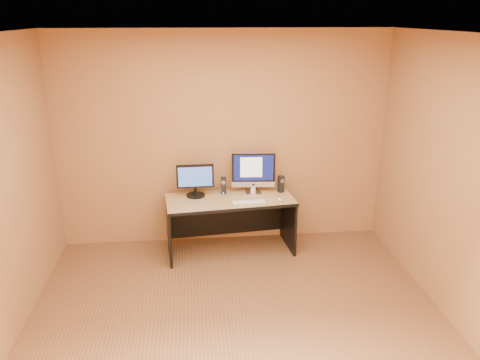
# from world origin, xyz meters

# --- Properties ---
(floor) EXTENTS (4.00, 4.00, 0.00)m
(floor) POSITION_xyz_m (0.00, 0.00, 0.00)
(floor) COLOR brown
(floor) RESTS_ON ground
(walls) EXTENTS (4.00, 4.00, 2.60)m
(walls) POSITION_xyz_m (0.00, 0.00, 1.30)
(walls) COLOR olive
(walls) RESTS_ON ground
(ceiling) EXTENTS (4.00, 4.00, 0.00)m
(ceiling) POSITION_xyz_m (0.00, 0.00, 2.60)
(ceiling) COLOR white
(ceiling) RESTS_ON walls
(desk) EXTENTS (1.55, 0.79, 0.69)m
(desk) POSITION_xyz_m (0.05, 1.62, 0.34)
(desk) COLOR #A68853
(desk) RESTS_ON ground
(imac) EXTENTS (0.54, 0.23, 0.51)m
(imac) POSITION_xyz_m (0.35, 1.78, 0.95)
(imac) COLOR #BBBBBF
(imac) RESTS_ON desk
(second_monitor) EXTENTS (0.45, 0.23, 0.39)m
(second_monitor) POSITION_xyz_m (-0.35, 1.75, 0.89)
(second_monitor) COLOR black
(second_monitor) RESTS_ON desk
(speaker_left) EXTENTS (0.07, 0.07, 0.21)m
(speaker_left) POSITION_xyz_m (-0.02, 1.80, 0.79)
(speaker_left) COLOR black
(speaker_left) RESTS_ON desk
(speaker_right) EXTENTS (0.08, 0.08, 0.21)m
(speaker_right) POSITION_xyz_m (0.68, 1.78, 0.79)
(speaker_right) COLOR black
(speaker_right) RESTS_ON desk
(keyboard) EXTENTS (0.41, 0.13, 0.02)m
(keyboard) POSITION_xyz_m (0.25, 1.47, 0.70)
(keyboard) COLOR silver
(keyboard) RESTS_ON desk
(mouse) EXTENTS (0.06, 0.10, 0.03)m
(mouse) POSITION_xyz_m (0.62, 1.49, 0.71)
(mouse) COLOR silver
(mouse) RESTS_ON desk
(cable_a) EXTENTS (0.09, 0.19, 0.01)m
(cable_a) POSITION_xyz_m (0.40, 1.91, 0.69)
(cable_a) COLOR black
(cable_a) RESTS_ON desk
(cable_b) EXTENTS (0.03, 0.17, 0.01)m
(cable_b) POSITION_xyz_m (0.27, 1.91, 0.69)
(cable_b) COLOR black
(cable_b) RESTS_ON desk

